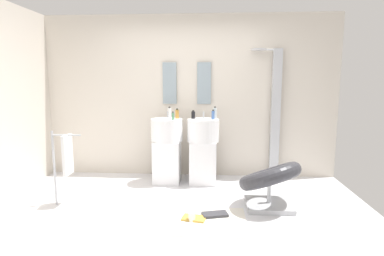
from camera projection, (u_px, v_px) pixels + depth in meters
ground_plane at (176, 216)px, 3.70m from camera, size 4.80×3.60×0.04m
rear_partition at (187, 97)px, 5.13m from camera, size 4.80×0.10×2.60m
pedestal_sink_left at (167, 148)px, 4.81m from camera, size 0.48×0.48×1.09m
pedestal_sink_right at (203, 149)px, 4.77m from camera, size 0.48×0.48×1.09m
vanity_mirror_left at (170, 83)px, 5.04m from camera, size 0.22×0.03×0.66m
vanity_mirror_right at (204, 83)px, 5.01m from camera, size 0.22×0.03×0.66m
shower_column at (275, 111)px, 4.95m from camera, size 0.49×0.24×2.05m
lounge_chair at (269, 180)px, 3.85m from camera, size 1.10×1.10×0.65m
towel_rack at (65, 156)px, 3.89m from camera, size 0.37×0.22×0.95m
area_rug at (205, 221)px, 3.51m from camera, size 0.93×0.75×0.01m
magazine_ochre at (194, 218)px, 3.55m from camera, size 0.29×0.21×0.02m
magazine_charcoal at (215, 214)px, 3.63m from camera, size 0.32×0.22×0.03m
coffee_mug at (192, 217)px, 3.50m from camera, size 0.08×0.08×0.10m
soap_bottle_amber at (177, 114)px, 4.79m from camera, size 0.06×0.06×0.15m
soap_bottle_blue at (213, 115)px, 4.68m from camera, size 0.04×0.04×0.15m
soap_bottle_green at (173, 116)px, 4.60m from camera, size 0.04×0.04×0.12m
soap_bottle_clear at (215, 113)px, 4.71m from camera, size 0.05×0.05×0.19m
soap_bottle_white at (169, 113)px, 4.89m from camera, size 0.06×0.06×0.17m
soap_bottle_black at (193, 115)px, 4.77m from camera, size 0.06×0.06×0.13m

